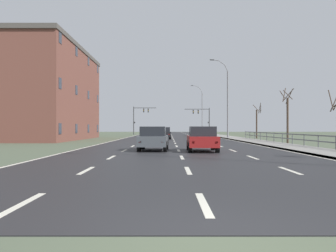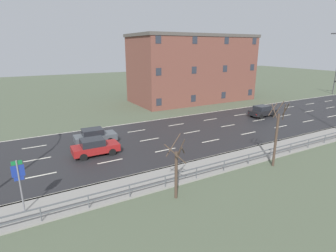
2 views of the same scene
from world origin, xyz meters
name	(u,v)px [view 1 (image 1 of 2)]	position (x,y,z in m)	size (l,w,h in m)	color
ground_plane	(172,138)	(0.00, 48.00, -0.06)	(160.00, 160.00, 0.12)	#4C5642
road_asphalt_strip	(171,136)	(0.00, 59.99, 0.01)	(14.00, 120.00, 0.03)	#232326
sidewalk_right	(217,136)	(8.43, 60.00, 0.06)	(3.00, 120.00, 0.12)	gray
guardrail	(297,137)	(9.85, 24.04, 0.71)	(0.07, 39.28, 1.00)	#515459
street_lamp_midground	(226,100)	(7.44, 44.56, 5.39)	(2.57, 0.24, 11.02)	slate
street_lamp_distant	(201,110)	(7.42, 81.43, 5.76)	(2.83, 0.24, 11.83)	slate
traffic_signal_right	(202,116)	(6.57, 69.28, 3.90)	(5.21, 0.36, 5.62)	#38383A
traffic_signal_left	(138,116)	(-6.73, 70.02, 4.07)	(4.79, 0.36, 5.93)	#38383A
car_mid_centre	(201,139)	(1.45, 17.49, 0.80)	(1.89, 4.13, 1.57)	maroon
car_near_right	(163,133)	(-1.25, 41.78, 0.80)	(1.94, 4.15, 1.57)	black
car_far_right	(195,132)	(4.34, 59.82, 0.80)	(1.93, 4.15, 1.57)	black
car_far_left	(153,138)	(-1.63, 18.28, 0.80)	(1.94, 4.15, 1.57)	#474C51
brick_building	(41,94)	(-16.62, 40.19, 5.79)	(10.51, 21.84, 11.57)	brown
bare_tree_mid	(287,116)	(10.89, 29.69, 2.62)	(1.36, 1.41, 5.41)	#423328
bare_tree_far	(256,122)	(11.73, 44.83, 2.31)	(1.31, 1.15, 4.97)	#423328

